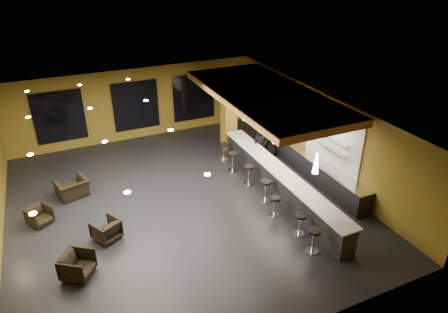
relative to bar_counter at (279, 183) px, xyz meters
name	(u,v)px	position (x,y,z in m)	size (l,w,h in m)	color
floor	(181,204)	(-3.65, 1.00, -0.55)	(12.00, 13.00, 0.10)	black
ceiling	(176,114)	(-3.65, 1.00, 3.05)	(12.00, 13.00, 0.10)	black
wall_back	(135,104)	(-3.65, 7.55, 1.25)	(12.00, 0.10, 3.50)	olive
wall_front	(274,289)	(-3.65, -5.55, 1.25)	(12.00, 0.10, 3.50)	olive
wall_right	(319,133)	(2.40, 1.00, 1.25)	(0.10, 13.00, 3.50)	olive
wood_soffit	(265,95)	(0.35, 2.00, 2.86)	(3.60, 8.00, 0.28)	#B17233
window_left	(59,117)	(-7.15, 7.44, 1.20)	(2.20, 0.06, 2.40)	black
window_center	(136,106)	(-3.65, 7.44, 1.20)	(2.20, 0.06, 2.40)	black
window_right	(194,97)	(-0.65, 7.44, 1.20)	(2.20, 0.06, 2.40)	black
tile_backsplash	(333,137)	(2.31, 0.00, 1.50)	(0.06, 3.20, 2.40)	white
bar_counter	(279,183)	(0.00, 0.00, 0.00)	(0.60, 8.00, 1.00)	black
bar_top	(280,171)	(0.00, 0.00, 0.52)	(0.78, 8.10, 0.05)	silver
prep_counter	(315,168)	(2.00, 0.50, -0.07)	(0.70, 6.00, 0.86)	black
prep_top	(316,159)	(2.00, 0.50, 0.39)	(0.72, 6.00, 0.03)	silver
wall_shelf_lower	(332,149)	(2.17, -0.20, 1.10)	(0.30, 1.50, 0.03)	silver
wall_shelf_upper	(334,139)	(2.17, -0.20, 1.55)	(0.30, 1.50, 0.03)	silver
column	(229,113)	(0.00, 4.60, 1.25)	(0.60, 0.60, 3.50)	olive
pendant_0	(316,163)	(0.00, -2.00, 1.85)	(0.20, 0.20, 0.70)	white
pendant_1	(276,134)	(0.00, 0.50, 1.85)	(0.20, 0.20, 0.70)	white
pendant_2	(245,112)	(0.00, 3.00, 1.85)	(0.20, 0.20, 0.70)	white
staff_a	(260,147)	(0.50, 2.44, 0.37)	(0.63, 0.42, 1.74)	black
staff_b	(261,141)	(0.84, 2.97, 0.36)	(0.83, 0.65, 1.72)	black
staff_c	(271,140)	(1.30, 2.89, 0.35)	(0.83, 0.54, 1.71)	black
armchair_a	(78,265)	(-7.56, -1.31, -0.12)	(0.81, 0.83, 0.76)	black
armchair_b	(106,230)	(-6.52, 0.04, -0.14)	(0.77, 0.79, 0.72)	black
armchair_c	(39,216)	(-8.47, 1.82, -0.18)	(0.69, 0.71, 0.65)	black
armchair_d	(72,188)	(-7.25, 3.17, -0.14)	(1.11, 0.97, 0.72)	black
bar_stool_0	(314,238)	(-0.77, -3.26, 0.03)	(0.42, 0.42, 0.83)	silver
bar_stool_1	(300,222)	(-0.65, -2.36, -0.01)	(0.39, 0.39, 0.77)	silver
bar_stool_2	(275,204)	(-0.86, -1.10, -0.02)	(0.38, 0.38, 0.75)	silver
bar_stool_3	(266,188)	(-0.68, -0.14, 0.04)	(0.43, 0.43, 0.84)	silver
bar_stool_4	(249,173)	(-0.70, 1.17, 0.03)	(0.42, 0.42, 0.82)	silver
bar_stool_5	(233,159)	(-0.83, 2.41, 0.05)	(0.43, 0.43, 0.86)	silver
bar_stool_6	(224,149)	(-0.73, 3.53, 0.00)	(0.40, 0.40, 0.79)	silver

